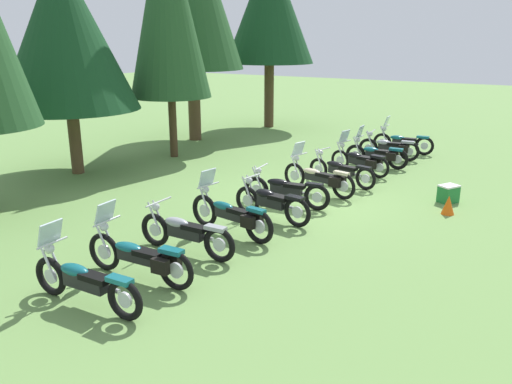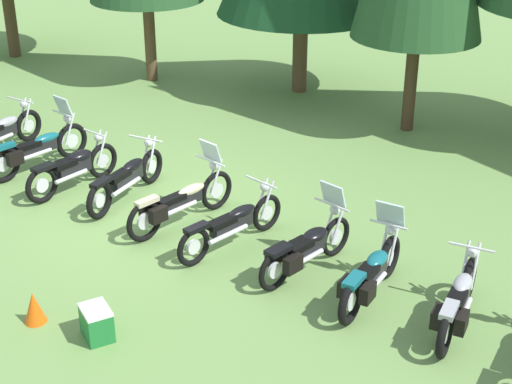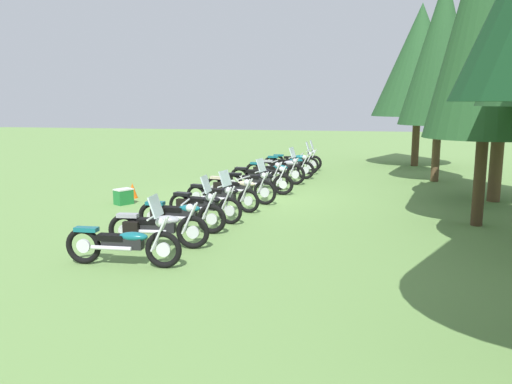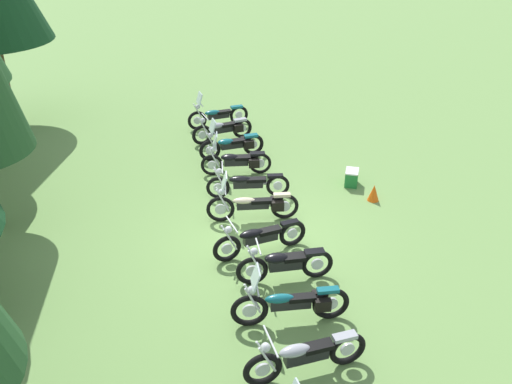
{
  "view_description": "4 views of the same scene",
  "coord_description": "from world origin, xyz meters",
  "px_view_note": "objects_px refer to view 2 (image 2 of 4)",
  "views": [
    {
      "loc": [
        -12.19,
        -5.62,
        4.24
      ],
      "look_at": [
        -1.54,
        0.62,
        0.51
      ],
      "focal_mm": 36.3,
      "sensor_mm": 36.0,
      "label": 1
    },
    {
      "loc": [
        8.3,
        -9.91,
        6.58
      ],
      "look_at": [
        1.87,
        0.53,
        0.67
      ],
      "focal_mm": 55.32,
      "sensor_mm": 36.0,
      "label": 2
    },
    {
      "loc": [
        15.62,
        3.63,
        3.01
      ],
      "look_at": [
        1.67,
        0.64,
        0.51
      ],
      "focal_mm": 36.03,
      "sensor_mm": 36.0,
      "label": 3
    },
    {
      "loc": [
        -10.86,
        3.39,
        7.69
      ],
      "look_at": [
        0.44,
        -0.09,
        0.99
      ],
      "focal_mm": 38.09,
      "sensor_mm": 36.0,
      "label": 4
    }
  ],
  "objects_px": {
    "motorcycle_7": "(233,224)",
    "motorcycle_10": "(458,302)",
    "motorcycle_6": "(180,201)",
    "picnic_cooler": "(97,323)",
    "motorcycle_4": "(73,167)",
    "motorcycle_9": "(371,274)",
    "motorcycle_2": "(0,133)",
    "motorcycle_8": "(305,247)",
    "motorcycle_3": "(37,148)",
    "traffic_cone": "(34,308)",
    "motorcycle_5": "(127,178)"
  },
  "relations": [
    {
      "from": "motorcycle_3",
      "to": "motorcycle_7",
      "type": "height_order",
      "value": "motorcycle_3"
    },
    {
      "from": "motorcycle_7",
      "to": "traffic_cone",
      "type": "bearing_deg",
      "value": 173.11
    },
    {
      "from": "motorcycle_7",
      "to": "motorcycle_8",
      "type": "height_order",
      "value": "motorcycle_8"
    },
    {
      "from": "motorcycle_7",
      "to": "picnic_cooler",
      "type": "bearing_deg",
      "value": -170.51
    },
    {
      "from": "motorcycle_8",
      "to": "motorcycle_9",
      "type": "distance_m",
      "value": 1.2
    },
    {
      "from": "motorcycle_3",
      "to": "traffic_cone",
      "type": "relative_size",
      "value": 4.97
    },
    {
      "from": "motorcycle_7",
      "to": "motorcycle_2",
      "type": "bearing_deg",
      "value": 96.01
    },
    {
      "from": "motorcycle_5",
      "to": "motorcycle_10",
      "type": "height_order",
      "value": "motorcycle_10"
    },
    {
      "from": "motorcycle_9",
      "to": "motorcycle_10",
      "type": "distance_m",
      "value": 1.34
    },
    {
      "from": "motorcycle_5",
      "to": "motorcycle_7",
      "type": "xyz_separation_m",
      "value": [
        2.67,
        -0.48,
        -0.01
      ]
    },
    {
      "from": "motorcycle_6",
      "to": "picnic_cooler",
      "type": "bearing_deg",
      "value": -150.85
    },
    {
      "from": "motorcycle_6",
      "to": "picnic_cooler",
      "type": "height_order",
      "value": "motorcycle_6"
    },
    {
      "from": "motorcycle_3",
      "to": "motorcycle_10",
      "type": "height_order",
      "value": "motorcycle_3"
    },
    {
      "from": "motorcycle_4",
      "to": "motorcycle_9",
      "type": "bearing_deg",
      "value": -87.33
    },
    {
      "from": "motorcycle_8",
      "to": "traffic_cone",
      "type": "xyz_separation_m",
      "value": [
        -2.64,
        -3.21,
        -0.22
      ]
    },
    {
      "from": "motorcycle_3",
      "to": "motorcycle_9",
      "type": "xyz_separation_m",
      "value": [
        7.7,
        -0.84,
        -0.02
      ]
    },
    {
      "from": "motorcycle_4",
      "to": "motorcycle_9",
      "type": "xyz_separation_m",
      "value": [
        6.43,
        -0.54,
        -0.01
      ]
    },
    {
      "from": "motorcycle_2",
      "to": "picnic_cooler",
      "type": "bearing_deg",
      "value": -122.43
    },
    {
      "from": "motorcycle_6",
      "to": "motorcycle_8",
      "type": "distance_m",
      "value": 2.64
    },
    {
      "from": "motorcycle_2",
      "to": "motorcycle_9",
      "type": "relative_size",
      "value": 1.08
    },
    {
      "from": "motorcycle_2",
      "to": "motorcycle_6",
      "type": "height_order",
      "value": "motorcycle_6"
    },
    {
      "from": "motorcycle_3",
      "to": "motorcycle_9",
      "type": "distance_m",
      "value": 7.75
    },
    {
      "from": "motorcycle_8",
      "to": "motorcycle_6",
      "type": "bearing_deg",
      "value": 96.68
    },
    {
      "from": "motorcycle_7",
      "to": "motorcycle_9",
      "type": "relative_size",
      "value": 1.07
    },
    {
      "from": "motorcycle_8",
      "to": "motorcycle_9",
      "type": "xyz_separation_m",
      "value": [
        1.19,
        -0.18,
        -0.01
      ]
    },
    {
      "from": "motorcycle_9",
      "to": "picnic_cooler",
      "type": "bearing_deg",
      "value": 134.21
    },
    {
      "from": "motorcycle_10",
      "to": "traffic_cone",
      "type": "bearing_deg",
      "value": 114.1
    },
    {
      "from": "motorcycle_3",
      "to": "motorcycle_5",
      "type": "relative_size",
      "value": 1.0
    },
    {
      "from": "motorcycle_6",
      "to": "traffic_cone",
      "type": "xyz_separation_m",
      "value": [
        -0.01,
        -3.48,
        -0.23
      ]
    },
    {
      "from": "motorcycle_5",
      "to": "traffic_cone",
      "type": "relative_size",
      "value": 4.95
    },
    {
      "from": "motorcycle_10",
      "to": "motorcycle_8",
      "type": "bearing_deg",
      "value": 79.15
    },
    {
      "from": "motorcycle_2",
      "to": "traffic_cone",
      "type": "relative_size",
      "value": 4.86
    },
    {
      "from": "motorcycle_5",
      "to": "motorcycle_8",
      "type": "xyz_separation_m",
      "value": [
        4.09,
        -0.57,
        0.02
      ]
    },
    {
      "from": "motorcycle_3",
      "to": "picnic_cooler",
      "type": "distance_m",
      "value": 6.12
    },
    {
      "from": "motorcycle_10",
      "to": "motorcycle_5",
      "type": "bearing_deg",
      "value": 77.16
    },
    {
      "from": "motorcycle_7",
      "to": "traffic_cone",
      "type": "distance_m",
      "value": 3.53
    },
    {
      "from": "motorcycle_10",
      "to": "traffic_cone",
      "type": "relative_size",
      "value": 4.51
    },
    {
      "from": "motorcycle_2",
      "to": "motorcycle_4",
      "type": "bearing_deg",
      "value": -101.91
    },
    {
      "from": "motorcycle_10",
      "to": "picnic_cooler",
      "type": "relative_size",
      "value": 3.52
    },
    {
      "from": "motorcycle_7",
      "to": "motorcycle_10",
      "type": "height_order",
      "value": "motorcycle_10"
    },
    {
      "from": "motorcycle_2",
      "to": "motorcycle_3",
      "type": "bearing_deg",
      "value": -100.63
    },
    {
      "from": "motorcycle_10",
      "to": "motorcycle_3",
      "type": "bearing_deg",
      "value": 78.41
    },
    {
      "from": "motorcycle_5",
      "to": "picnic_cooler",
      "type": "xyz_separation_m",
      "value": [
        2.46,
        -3.6,
        -0.21
      ]
    },
    {
      "from": "picnic_cooler",
      "to": "traffic_cone",
      "type": "distance_m",
      "value": 1.03
    },
    {
      "from": "motorcycle_5",
      "to": "motorcycle_9",
      "type": "relative_size",
      "value": 1.1
    },
    {
      "from": "traffic_cone",
      "to": "motorcycle_4",
      "type": "bearing_deg",
      "value": 126.02
    },
    {
      "from": "motorcycle_2",
      "to": "motorcycle_8",
      "type": "relative_size",
      "value": 1.11
    },
    {
      "from": "motorcycle_4",
      "to": "picnic_cooler",
      "type": "height_order",
      "value": "motorcycle_4"
    },
    {
      "from": "motorcycle_3",
      "to": "traffic_cone",
      "type": "distance_m",
      "value": 5.49
    },
    {
      "from": "motorcycle_4",
      "to": "picnic_cooler",
      "type": "xyz_separation_m",
      "value": [
        3.61,
        -3.39,
        -0.23
      ]
    }
  ]
}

